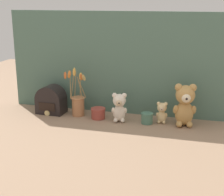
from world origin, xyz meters
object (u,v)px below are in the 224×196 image
object	(u,v)px
vintage_radio	(51,101)
decorative_tin_tall	(147,118)
teddy_bear_large	(185,104)
flower_vase	(78,102)
decorative_tin_short	(98,113)
teddy_bear_small	(162,112)
teddy_bear_medium	(119,107)

from	to	relation	value
vintage_radio	decorative_tin_tall	bearing A→B (deg)	-2.74
teddy_bear_large	flower_vase	distance (m)	0.75
vintage_radio	decorative_tin_short	distance (m)	0.37
teddy_bear_small	flower_vase	size ratio (longest dim) A/B	0.43
teddy_bear_large	teddy_bear_medium	size ratio (longest dim) A/B	1.42
teddy_bear_small	decorative_tin_short	distance (m)	0.44
teddy_bear_medium	teddy_bear_small	bearing A→B (deg)	8.80
teddy_bear_large	decorative_tin_tall	world-z (taller)	teddy_bear_large
flower_vase	teddy_bear_medium	bearing A→B (deg)	-7.44
teddy_bear_medium	vintage_radio	distance (m)	0.52
teddy_bear_large	decorative_tin_short	bearing A→B (deg)	-178.33
vintage_radio	teddy_bear_large	bearing A→B (deg)	-0.42
teddy_bear_medium	teddy_bear_small	distance (m)	0.29
teddy_bear_large	teddy_bear_small	world-z (taller)	teddy_bear_large
decorative_tin_tall	decorative_tin_short	distance (m)	0.35
vintage_radio	flower_vase	bearing A→B (deg)	0.01
decorative_tin_tall	teddy_bear_medium	bearing A→B (deg)	-177.91
teddy_bear_small	teddy_bear_medium	bearing A→B (deg)	-171.20
flower_vase	vintage_radio	bearing A→B (deg)	-179.99
teddy_bear_large	decorative_tin_tall	distance (m)	0.27
teddy_bear_medium	flower_vase	world-z (taller)	flower_vase
decorative_tin_tall	decorative_tin_short	bearing A→B (deg)	178.33
teddy_bear_small	vintage_radio	size ratio (longest dim) A/B	0.71
teddy_bear_medium	teddy_bear_small	xyz separation A→B (m)	(0.28, 0.04, -0.03)
teddy_bear_small	decorative_tin_short	size ratio (longest dim) A/B	1.44
vintage_radio	decorative_tin_tall	distance (m)	0.71
decorative_tin_tall	teddy_bear_large	bearing A→B (deg)	6.44
teddy_bear_medium	decorative_tin_tall	world-z (taller)	teddy_bear_medium
teddy_bear_medium	decorative_tin_tall	size ratio (longest dim) A/B	2.45
teddy_bear_large	decorative_tin_short	distance (m)	0.60
teddy_bear_large	vintage_radio	bearing A→B (deg)	179.58
teddy_bear_large	teddy_bear_small	bearing A→B (deg)	176.22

